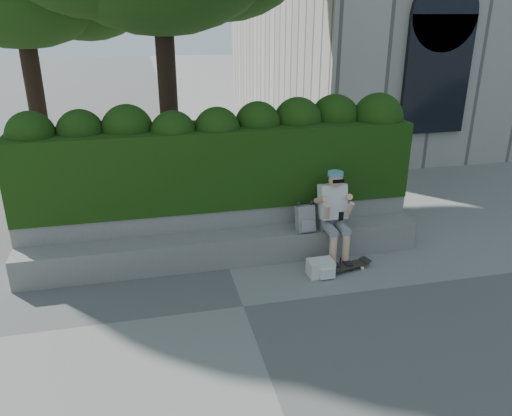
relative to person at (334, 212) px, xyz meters
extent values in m
plane|color=slate|center=(-1.61, -1.07, -0.75)|extent=(80.00, 80.00, 0.00)
cube|color=gray|center=(-1.61, 0.18, -0.53)|extent=(6.00, 0.45, 0.45)
cube|color=gray|center=(-1.61, 0.66, -0.38)|extent=(6.00, 0.50, 0.75)
cube|color=black|center=(-1.61, 0.88, 0.60)|extent=(6.00, 1.00, 1.20)
cylinder|color=black|center=(-2.14, 3.72, 1.00)|extent=(0.37, 0.37, 3.50)
cylinder|color=black|center=(-4.83, 4.91, 0.76)|extent=(0.36, 0.36, 3.03)
cube|color=slate|center=(0.00, 0.13, -0.19)|extent=(0.36, 0.26, 0.22)
cube|color=silver|center=(0.00, 0.06, 0.15)|extent=(0.40, 0.32, 0.55)
sphere|color=tan|center=(0.00, -0.01, 0.51)|extent=(0.21, 0.21, 0.21)
cylinder|color=teal|center=(0.00, 0.01, 0.60)|extent=(0.23, 0.23, 0.06)
cube|color=black|center=(0.00, -0.29, 0.05)|extent=(0.07, 0.02, 0.13)
cylinder|color=tan|center=(-0.10, -0.31, -0.51)|extent=(0.11, 0.11, 0.47)
cylinder|color=tan|center=(0.10, -0.31, -0.51)|extent=(0.11, 0.11, 0.47)
cube|color=black|center=(-0.10, -0.37, -0.70)|extent=(0.10, 0.26, 0.10)
cube|color=black|center=(0.10, -0.37, -0.70)|extent=(0.10, 0.26, 0.10)
cube|color=black|center=(0.04, -0.47, -0.68)|extent=(0.77, 0.35, 0.02)
cylinder|color=silver|center=(-0.20, -0.61, -0.73)|extent=(0.06, 0.04, 0.05)
cylinder|color=silver|center=(-0.24, -0.45, -0.73)|extent=(0.06, 0.04, 0.05)
cylinder|color=silver|center=(0.31, -0.49, -0.73)|extent=(0.06, 0.04, 0.05)
cylinder|color=silver|center=(0.27, -0.33, -0.73)|extent=(0.06, 0.04, 0.05)
cube|color=#A8A7AB|center=(-0.42, 0.08, -0.10)|extent=(0.29, 0.17, 0.40)
cube|color=beige|center=(-0.36, -0.51, -0.63)|extent=(0.37, 0.27, 0.24)
camera|label=1|loc=(-2.69, -6.49, 2.80)|focal=35.00mm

